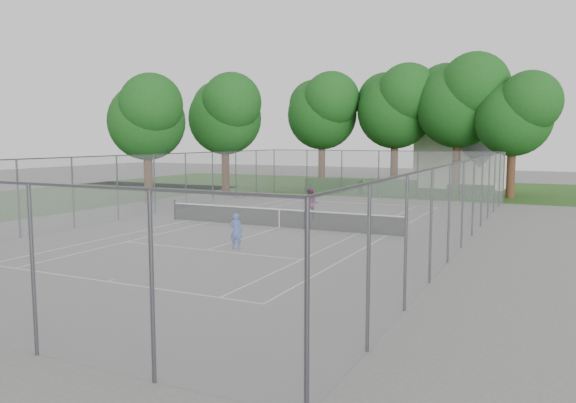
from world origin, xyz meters
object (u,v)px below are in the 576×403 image
at_px(house, 463,145).
at_px(woman_player, 311,204).
at_px(tennis_net, 279,217).
at_px(girl_player, 236,231).

bearing_deg(house, woman_player, -99.51).
bearing_deg(tennis_net, house, 81.35).
bearing_deg(woman_player, tennis_net, -99.03).
distance_m(girl_player, woman_player, 9.35).
relative_size(house, girl_player, 6.54).
relative_size(tennis_net, house, 1.34).
bearing_deg(woman_player, girl_player, -91.65).
bearing_deg(tennis_net, girl_player, -80.61).
height_order(tennis_net, woman_player, woman_player).
bearing_deg(girl_player, woman_player, -93.72).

